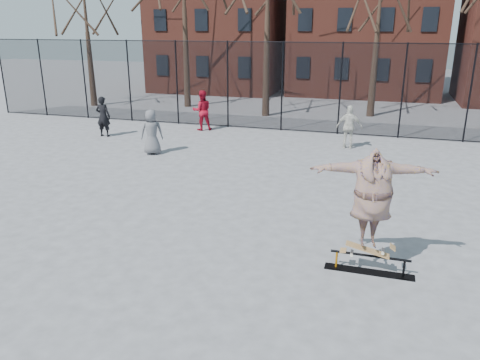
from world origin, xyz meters
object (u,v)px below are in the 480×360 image
(skate_rail, at_px, (369,265))
(bystander_red, at_px, (202,110))
(bystander_grey, at_px, (152,132))
(skateboard, at_px, (367,252))
(bystander_white, at_px, (349,127))
(bystander_black, at_px, (103,117))
(skater, at_px, (372,203))

(skate_rail, xyz_separation_m, bystander_red, (-8.05, 11.43, 0.77))
(bystander_grey, bearing_deg, skateboard, 113.28)
(bystander_grey, distance_m, bystander_white, 7.68)
(bystander_black, distance_m, bystander_white, 10.49)
(skater, xyz_separation_m, bystander_red, (-7.98, 11.43, -0.54))
(skate_rail, relative_size, skateboard, 1.88)
(bystander_grey, xyz_separation_m, bystander_black, (-3.42, 2.08, 0.03))
(skater, xyz_separation_m, bystander_grey, (-8.21, 6.86, -0.61))
(skater, bearing_deg, skateboard, -102.97)
(bystander_grey, relative_size, bystander_red, 0.92)
(skateboard, height_order, skater, skater)
(skater, xyz_separation_m, bystander_white, (-1.18, 9.95, -0.61))
(skateboard, height_order, bystander_white, bystander_white)
(skateboard, relative_size, bystander_red, 0.50)
(bystander_red, bearing_deg, bystander_white, 137.44)
(bystander_black, height_order, bystander_white, bystander_black)
(bystander_red, relative_size, bystander_white, 1.08)
(bystander_black, distance_m, bystander_red, 4.41)
(skateboard, height_order, bystander_red, bystander_red)
(bystander_grey, xyz_separation_m, bystander_red, (0.22, 4.57, 0.07))
(skateboard, bearing_deg, bystander_red, 124.93)
(skater, height_order, bystander_red, skater)
(bystander_grey, height_order, bystander_red, bystander_red)
(bystander_red, bearing_deg, skater, 94.62)
(skate_rail, relative_size, bystander_red, 0.95)
(skate_rail, distance_m, skateboard, 0.29)
(bystander_black, bearing_deg, bystander_grey, 144.62)
(bystander_black, bearing_deg, skater, 138.37)
(bystander_grey, relative_size, bystander_black, 0.97)
(skate_rail, xyz_separation_m, skater, (-0.07, 0.00, 1.31))
(bystander_grey, distance_m, bystander_red, 4.58)
(bystander_grey, bearing_deg, skater, 113.28)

